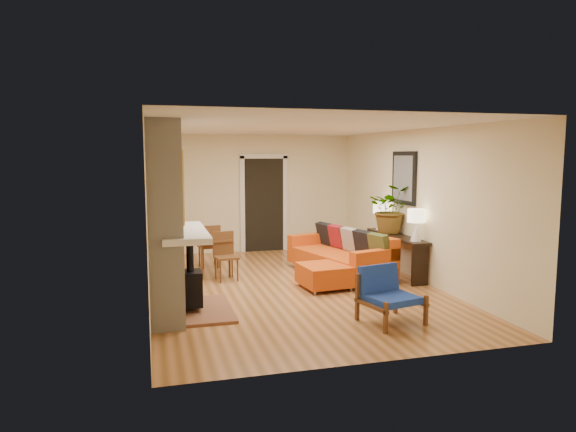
# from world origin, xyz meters

# --- Properties ---
(room_shell) EXTENTS (6.50, 6.50, 6.50)m
(room_shell) POSITION_xyz_m (0.60, 2.63, 1.24)
(room_shell) COLOR #C07E4A
(room_shell) RESTS_ON ground
(fireplace) EXTENTS (1.09, 1.68, 2.60)m
(fireplace) POSITION_xyz_m (-2.00, -1.00, 1.24)
(fireplace) COLOR white
(fireplace) RESTS_ON ground
(sofa) EXTENTS (1.46, 2.33, 0.85)m
(sofa) POSITION_xyz_m (1.14, 0.58, 0.37)
(sofa) COLOR silver
(sofa) RESTS_ON ground
(ottoman) EXTENTS (0.84, 0.84, 0.39)m
(ottoman) POSITION_xyz_m (0.51, -0.25, 0.22)
(ottoman) COLOR silver
(ottoman) RESTS_ON ground
(blue_chair) EXTENTS (0.82, 0.81, 0.72)m
(blue_chair) POSITION_xyz_m (0.73, -2.03, 0.39)
(blue_chair) COLOR brown
(blue_chair) RESTS_ON ground
(dining_table) EXTENTS (0.81, 1.58, 0.83)m
(dining_table) POSITION_xyz_m (-1.13, 1.26, 0.55)
(dining_table) COLOR brown
(dining_table) RESTS_ON ground
(console_table) EXTENTS (0.34, 1.85, 0.72)m
(console_table) POSITION_xyz_m (2.07, 0.33, 0.58)
(console_table) COLOR black
(console_table) RESTS_ON ground
(lamp_near) EXTENTS (0.30, 0.30, 0.54)m
(lamp_near) POSITION_xyz_m (2.07, -0.35, 1.06)
(lamp_near) COLOR white
(lamp_near) RESTS_ON console_table
(lamp_far) EXTENTS (0.30, 0.30, 0.54)m
(lamp_far) POSITION_xyz_m (2.07, 1.01, 1.06)
(lamp_far) COLOR white
(lamp_far) RESTS_ON console_table
(houseplant) EXTENTS (1.02, 0.96, 0.90)m
(houseplant) POSITION_xyz_m (2.06, 0.55, 1.18)
(houseplant) COLOR #1E5919
(houseplant) RESTS_ON console_table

